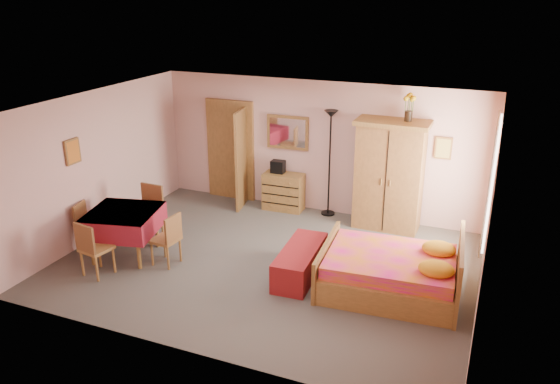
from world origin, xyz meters
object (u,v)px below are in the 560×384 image
at_px(wall_mirror, 288,132).
at_px(bench, 300,262).
at_px(chair_south, 96,248).
at_px(chair_east, 165,239).
at_px(chair_west, 91,227).
at_px(floor_lamp, 329,164).
at_px(sunflower_vase, 409,107).
at_px(chair_north, 147,214).
at_px(chest_of_drawers, 284,192).
at_px(wardrobe, 389,176).
at_px(bed, 390,262).
at_px(dining_table, 125,234).
at_px(stereo, 278,167).

distance_m(wall_mirror, bench, 3.20).
bearing_deg(bench, wall_mirror, 115.52).
height_order(bench, chair_south, chair_south).
xyz_separation_m(bench, chair_east, (-2.15, -0.45, 0.20)).
distance_m(chair_west, chair_east, 1.48).
bearing_deg(floor_lamp, sunflower_vase, -4.64).
xyz_separation_m(wall_mirror, chair_north, (-1.70, -2.45, -1.06)).
relative_size(chest_of_drawers, wardrobe, 0.39).
height_order(floor_lamp, sunflower_vase, sunflower_vase).
bearing_deg(wardrobe, chair_north, -149.98).
height_order(floor_lamp, chair_east, floor_lamp).
bearing_deg(chair_west, wall_mirror, 131.48).
bearing_deg(chair_south, wall_mirror, 76.25).
bearing_deg(chair_east, chest_of_drawers, -12.30).
distance_m(chest_of_drawers, bed, 3.51).
distance_m(sunflower_vase, chair_east, 4.70).
xyz_separation_m(floor_lamp, bench, (0.34, -2.52, -0.81)).
distance_m(dining_table, chair_south, 0.69).
bearing_deg(chair_north, bed, -179.26).
bearing_deg(floor_lamp, chair_north, -138.19).
bearing_deg(bed, stereo, 135.37).
height_order(wardrobe, chair_west, wardrobe).
relative_size(bench, dining_table, 1.28).
height_order(bed, dining_table, bed).
distance_m(wardrobe, chair_west, 5.32).
height_order(sunflower_vase, chair_north, sunflower_vase).
bearing_deg(chair_south, floor_lamp, 64.95).
bearing_deg(floor_lamp, chair_west, -137.56).
xyz_separation_m(floor_lamp, chair_east, (-1.81, -2.97, -0.61)).
bearing_deg(chair_east, chair_west, 96.01).
height_order(wardrobe, bed, wardrobe).
bearing_deg(chair_north, sunflower_vase, -149.34).
relative_size(floor_lamp, chair_south, 2.30).
xyz_separation_m(sunflower_vase, dining_table, (-4.02, -2.87, -1.88)).
relative_size(stereo, chair_east, 0.31).
distance_m(wardrobe, sunflower_vase, 1.29).
relative_size(chest_of_drawers, floor_lamp, 0.38).
relative_size(chair_north, chair_east, 1.13).
bearing_deg(stereo, chair_south, -113.06).
distance_m(bed, dining_table, 4.34).
relative_size(bench, chair_north, 1.42).
xyz_separation_m(wall_mirror, floor_lamp, (0.91, -0.11, -0.51)).
distance_m(chest_of_drawers, wardrobe, 2.20).
relative_size(sunflower_vase, chair_north, 0.50).
relative_size(floor_lamp, wardrobe, 1.03).
relative_size(chair_west, chair_east, 0.95).
bearing_deg(chair_west, floor_lamp, 121.17).
bearing_deg(chair_east, dining_table, 96.09).
xyz_separation_m(wall_mirror, bench, (1.26, -2.64, -1.32)).
bearing_deg(chair_south, chair_east, 52.18).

